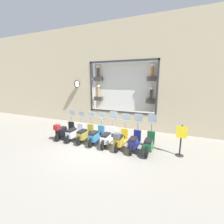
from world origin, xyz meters
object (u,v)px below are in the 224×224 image
(scooter_yellow_2, at_px, (120,139))
(scooter_black_7, at_px, (64,131))
(scooter_teal_4, at_px, (96,136))
(scooter_navy_1, at_px, (134,142))
(shop_sign_post, at_px, (181,140))
(scooter_white_3, at_px, (108,137))
(scooter_silver_6, at_px, (74,133))
(scooter_green_0, at_px, (149,144))
(scooter_olive_5, at_px, (85,134))

(scooter_yellow_2, bearing_deg, scooter_black_7, 90.04)
(scooter_teal_4, bearing_deg, scooter_navy_1, -89.93)
(scooter_navy_1, distance_m, shop_sign_post, 2.11)
(scooter_white_3, xyz_separation_m, scooter_teal_4, (-0.00, 0.71, -0.01))
(scooter_teal_4, bearing_deg, scooter_silver_6, 90.21)
(scooter_yellow_2, bearing_deg, scooter_green_0, -87.22)
(scooter_navy_1, height_order, scooter_black_7, scooter_navy_1)
(scooter_green_0, xyz_separation_m, scooter_navy_1, (-0.00, 0.71, -0.02))
(scooter_olive_5, relative_size, scooter_black_7, 1.00)
(scooter_navy_1, height_order, scooter_white_3, scooter_white_3)
(scooter_teal_4, bearing_deg, scooter_green_0, -89.85)
(scooter_olive_5, distance_m, shop_sign_post, 4.93)
(scooter_green_0, height_order, scooter_navy_1, scooter_green_0)
(shop_sign_post, bearing_deg, scooter_black_7, 92.66)
(scooter_navy_1, height_order, shop_sign_post, scooter_navy_1)
(scooter_teal_4, xyz_separation_m, shop_sign_post, (0.23, -4.20, 0.35))
(scooter_navy_1, xyz_separation_m, scooter_olive_5, (-0.00, 2.84, -0.00))
(scooter_olive_5, bearing_deg, scooter_white_3, -89.82)
(scooter_green_0, relative_size, scooter_navy_1, 1.01)
(scooter_silver_6, bearing_deg, scooter_white_3, -89.74)
(scooter_navy_1, relative_size, scooter_olive_5, 1.00)
(scooter_green_0, height_order, scooter_white_3, scooter_green_0)
(scooter_teal_4, bearing_deg, scooter_white_3, -89.65)
(shop_sign_post, bearing_deg, scooter_navy_1, 96.28)
(scooter_teal_4, xyz_separation_m, scooter_silver_6, (-0.01, 1.42, -0.02))
(scooter_silver_6, bearing_deg, scooter_black_7, 94.74)
(scooter_silver_6, bearing_deg, scooter_navy_1, -89.88)
(scooter_yellow_2, bearing_deg, scooter_white_3, 84.70)
(scooter_green_0, distance_m, scooter_yellow_2, 1.42)
(scooter_yellow_2, xyz_separation_m, scooter_silver_6, (0.06, 2.84, -0.06))
(scooter_white_3, bearing_deg, scooter_yellow_2, -95.30)
(scooter_white_3, distance_m, scooter_black_7, 2.84)
(scooter_navy_1, bearing_deg, scooter_white_3, 89.93)
(scooter_white_3, relative_size, scooter_olive_5, 1.00)
(scooter_green_0, xyz_separation_m, scooter_yellow_2, (-0.07, 1.42, 0.02))
(scooter_green_0, relative_size, scooter_teal_4, 1.01)
(scooter_black_7, bearing_deg, shop_sign_post, -87.34)
(scooter_navy_1, xyz_separation_m, scooter_white_3, (0.00, 1.42, 0.01))
(scooter_olive_5, distance_m, scooter_black_7, 1.42)
(scooter_yellow_2, bearing_deg, scooter_olive_5, 88.35)
(scooter_navy_1, bearing_deg, scooter_olive_5, 90.05)
(scooter_navy_1, relative_size, scooter_black_7, 1.00)
(scooter_white_3, xyz_separation_m, scooter_silver_6, (-0.01, 2.13, -0.03))
(scooter_green_0, height_order, scooter_yellow_2, scooter_green_0)
(scooter_white_3, bearing_deg, scooter_green_0, -89.92)
(scooter_white_3, bearing_deg, shop_sign_post, -86.29)
(scooter_olive_5, bearing_deg, scooter_teal_4, -89.98)
(scooter_white_3, distance_m, scooter_olive_5, 1.42)
(scooter_white_3, xyz_separation_m, shop_sign_post, (0.23, -3.49, 0.34))
(scooter_black_7, distance_m, shop_sign_post, 6.34)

